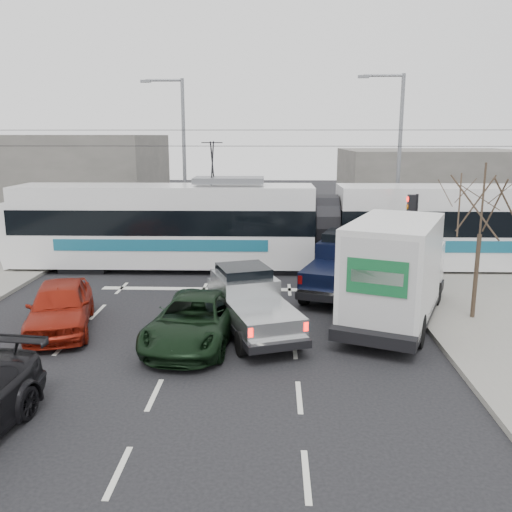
{
  "coord_description": "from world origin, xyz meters",
  "views": [
    {
      "loc": [
        1.1,
        -14.62,
        5.96
      ],
      "look_at": [
        0.45,
        4.03,
        1.8
      ],
      "focal_mm": 38.0,
      "sensor_mm": 36.0,
      "label": 1
    }
  ],
  "objects_px": {
    "bare_tree": "(482,206)",
    "red_car": "(60,306)",
    "box_truck": "(396,272)",
    "navy_pickup": "(342,264)",
    "street_lamp_far": "(181,151)",
    "tram": "(324,226)",
    "green_car": "(195,320)",
    "street_lamp_near": "(396,152)",
    "traffic_signal": "(412,220)",
    "silver_pickup": "(250,300)"
  },
  "relations": [
    {
      "from": "bare_tree",
      "to": "red_car",
      "type": "height_order",
      "value": "bare_tree"
    },
    {
      "from": "red_car",
      "to": "box_truck",
      "type": "bearing_deg",
      "value": -9.56
    },
    {
      "from": "navy_pickup",
      "to": "street_lamp_far",
      "type": "bearing_deg",
      "value": 146.76
    },
    {
      "from": "street_lamp_far",
      "to": "bare_tree",
      "type": "bearing_deg",
      "value": -48.88
    },
    {
      "from": "tram",
      "to": "green_car",
      "type": "distance_m",
      "value": 10.25
    },
    {
      "from": "street_lamp_near",
      "to": "street_lamp_far",
      "type": "relative_size",
      "value": 1.0
    },
    {
      "from": "traffic_signal",
      "to": "navy_pickup",
      "type": "distance_m",
      "value": 3.27
    },
    {
      "from": "green_car",
      "to": "bare_tree",
      "type": "bearing_deg",
      "value": 19.94
    },
    {
      "from": "bare_tree",
      "to": "red_car",
      "type": "distance_m",
      "value": 13.57
    },
    {
      "from": "street_lamp_far",
      "to": "box_truck",
      "type": "bearing_deg",
      "value": -56.19
    },
    {
      "from": "street_lamp_near",
      "to": "navy_pickup",
      "type": "relative_size",
      "value": 1.58
    },
    {
      "from": "red_car",
      "to": "silver_pickup",
      "type": "bearing_deg",
      "value": -12.62
    },
    {
      "from": "street_lamp_far",
      "to": "navy_pickup",
      "type": "bearing_deg",
      "value": -52.28
    },
    {
      "from": "bare_tree",
      "to": "silver_pickup",
      "type": "relative_size",
      "value": 0.91
    },
    {
      "from": "silver_pickup",
      "to": "box_truck",
      "type": "xyz_separation_m",
      "value": [
        4.66,
        0.77,
        0.77
      ]
    },
    {
      "from": "traffic_signal",
      "to": "street_lamp_near",
      "type": "height_order",
      "value": "street_lamp_near"
    },
    {
      "from": "box_truck",
      "to": "red_car",
      "type": "xyz_separation_m",
      "value": [
        -10.57,
        -1.02,
        -0.93
      ]
    },
    {
      "from": "bare_tree",
      "to": "navy_pickup",
      "type": "bearing_deg",
      "value": 139.81
    },
    {
      "from": "box_truck",
      "to": "green_car",
      "type": "relative_size",
      "value": 1.47
    },
    {
      "from": "navy_pickup",
      "to": "green_car",
      "type": "xyz_separation_m",
      "value": [
        -4.94,
        -5.42,
        -0.43
      ]
    },
    {
      "from": "navy_pickup",
      "to": "red_car",
      "type": "height_order",
      "value": "navy_pickup"
    },
    {
      "from": "traffic_signal",
      "to": "street_lamp_far",
      "type": "relative_size",
      "value": 0.4
    },
    {
      "from": "traffic_signal",
      "to": "navy_pickup",
      "type": "height_order",
      "value": "traffic_signal"
    },
    {
      "from": "tram",
      "to": "box_truck",
      "type": "xyz_separation_m",
      "value": [
        1.67,
        -7.17,
        -0.31
      ]
    },
    {
      "from": "silver_pickup",
      "to": "box_truck",
      "type": "height_order",
      "value": "box_truck"
    },
    {
      "from": "silver_pickup",
      "to": "street_lamp_far",
      "type": "bearing_deg",
      "value": 88.03
    },
    {
      "from": "bare_tree",
      "to": "street_lamp_near",
      "type": "bearing_deg",
      "value": 91.42
    },
    {
      "from": "street_lamp_near",
      "to": "green_car",
      "type": "height_order",
      "value": "street_lamp_near"
    },
    {
      "from": "box_truck",
      "to": "red_car",
      "type": "height_order",
      "value": "box_truck"
    },
    {
      "from": "tram",
      "to": "navy_pickup",
      "type": "height_order",
      "value": "tram"
    },
    {
      "from": "bare_tree",
      "to": "traffic_signal",
      "type": "xyz_separation_m",
      "value": [
        -1.13,
        4.0,
        -1.05
      ]
    },
    {
      "from": "tram",
      "to": "green_car",
      "type": "height_order",
      "value": "tram"
    },
    {
      "from": "traffic_signal",
      "to": "box_truck",
      "type": "bearing_deg",
      "value": -109.39
    },
    {
      "from": "traffic_signal",
      "to": "navy_pickup",
      "type": "bearing_deg",
      "value": -165.3
    },
    {
      "from": "bare_tree",
      "to": "tram",
      "type": "height_order",
      "value": "tram"
    },
    {
      "from": "street_lamp_far",
      "to": "tram",
      "type": "relative_size",
      "value": 0.32
    },
    {
      "from": "bare_tree",
      "to": "street_lamp_near",
      "type": "relative_size",
      "value": 0.56
    },
    {
      "from": "navy_pickup",
      "to": "red_car",
      "type": "distance_m",
      "value": 10.33
    },
    {
      "from": "box_truck",
      "to": "red_car",
      "type": "relative_size",
      "value": 1.61
    },
    {
      "from": "bare_tree",
      "to": "street_lamp_far",
      "type": "relative_size",
      "value": 0.56
    },
    {
      "from": "street_lamp_near",
      "to": "silver_pickup",
      "type": "xyz_separation_m",
      "value": [
        -6.98,
        -12.47,
        -4.18
      ]
    },
    {
      "from": "silver_pickup",
      "to": "red_car",
      "type": "distance_m",
      "value": 5.91
    },
    {
      "from": "street_lamp_far",
      "to": "box_truck",
      "type": "relative_size",
      "value": 1.24
    },
    {
      "from": "street_lamp_near",
      "to": "red_car",
      "type": "xyz_separation_m",
      "value": [
        -12.89,
        -12.73,
        -4.34
      ]
    },
    {
      "from": "street_lamp_near",
      "to": "box_truck",
      "type": "distance_m",
      "value": 12.41
    },
    {
      "from": "box_truck",
      "to": "red_car",
      "type": "distance_m",
      "value": 10.66
    },
    {
      "from": "silver_pickup",
      "to": "red_car",
      "type": "bearing_deg",
      "value": 163.17
    },
    {
      "from": "street_lamp_near",
      "to": "box_truck",
      "type": "xyz_separation_m",
      "value": [
        -2.32,
        -11.71,
        -3.41
      ]
    },
    {
      "from": "box_truck",
      "to": "bare_tree",
      "type": "bearing_deg",
      "value": 27.07
    },
    {
      "from": "street_lamp_far",
      "to": "silver_pickup",
      "type": "height_order",
      "value": "street_lamp_far"
    }
  ]
}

